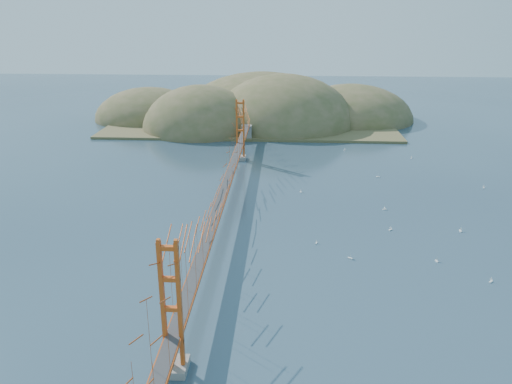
{
  "coord_description": "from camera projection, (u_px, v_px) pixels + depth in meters",
  "views": [
    {
      "loc": [
        8.42,
        -62.43,
        27.48
      ],
      "look_at": [
        4.75,
        0.0,
        4.46
      ],
      "focal_mm": 35.0,
      "sensor_mm": 36.0,
      "label": 1
    }
  ],
  "objects": [
    {
      "name": "ground",
      "position": [
        222.0,
        222.0,
        68.44
      ],
      "size": [
        320.0,
        320.0,
        0.0
      ],
      "primitive_type": "plane",
      "color": "#294052",
      "rests_on": "ground"
    },
    {
      "name": "bridge",
      "position": [
        220.0,
        173.0,
        66.19
      ],
      "size": [
        2.2,
        94.4,
        12.0
      ],
      "color": "gray",
      "rests_on": "ground"
    },
    {
      "name": "far_headlands",
      "position": [
        262.0,
        119.0,
        132.51
      ],
      "size": [
        84.0,
        58.0,
        25.0
      ],
      "color": "#7C6648",
      "rests_on": "ground"
    },
    {
      "name": "sailboat_5",
      "position": [
        461.0,
        230.0,
        65.43
      ],
      "size": [
        0.51,
        0.62,
        0.73
      ],
      "color": "white",
      "rests_on": "ground"
    },
    {
      "name": "sailboat_16",
      "position": [
        301.0,
        191.0,
        79.46
      ],
      "size": [
        0.56,
        0.56,
        0.61
      ],
      "color": "white",
      "rests_on": "ground"
    },
    {
      "name": "sailboat_1",
      "position": [
        437.0,
        260.0,
        57.62
      ],
      "size": [
        0.51,
        0.56,
        0.63
      ],
      "color": "white",
      "rests_on": "ground"
    },
    {
      "name": "sailboat_12",
      "position": [
        345.0,
        150.0,
        102.81
      ],
      "size": [
        0.53,
        0.46,
        0.6
      ],
      "color": "white",
      "rests_on": "ground"
    },
    {
      "name": "sailboat_6",
      "position": [
        350.0,
        257.0,
        58.28
      ],
      "size": [
        0.65,
        0.65,
        0.7
      ],
      "color": "white",
      "rests_on": "ground"
    },
    {
      "name": "sailboat_9",
      "position": [
        484.0,
        187.0,
        81.22
      ],
      "size": [
        0.57,
        0.57,
        0.65
      ],
      "color": "white",
      "rests_on": "ground"
    },
    {
      "name": "sailboat_3",
      "position": [
        385.0,
        209.0,
        72.5
      ],
      "size": [
        0.57,
        0.49,
        0.65
      ],
      "color": "white",
      "rests_on": "ground"
    },
    {
      "name": "sailboat_0",
      "position": [
        316.0,
        242.0,
        62.07
      ],
      "size": [
        0.5,
        0.52,
        0.58
      ],
      "color": "white",
      "rests_on": "ground"
    },
    {
      "name": "sailboat_8",
      "position": [
        411.0,
        158.0,
        97.14
      ],
      "size": [
        0.63,
        0.63,
        0.66
      ],
      "color": "white",
      "rests_on": "ground"
    },
    {
      "name": "sailboat_13",
      "position": [
        491.0,
        281.0,
        53.29
      ],
      "size": [
        0.64,
        0.64,
        0.67
      ],
      "color": "white",
      "rests_on": "ground"
    },
    {
      "name": "sailboat_14",
      "position": [
        390.0,
        229.0,
        65.77
      ],
      "size": [
        0.66,
        0.66,
        0.69
      ],
      "color": "white",
      "rests_on": "ground"
    },
    {
      "name": "sailboat_7",
      "position": [
        378.0,
        176.0,
        86.44
      ],
      "size": [
        0.63,
        0.58,
        0.71
      ],
      "color": "white",
      "rests_on": "ground"
    }
  ]
}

